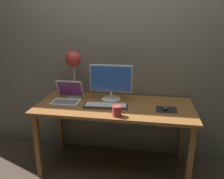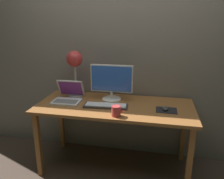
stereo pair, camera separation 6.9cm
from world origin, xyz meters
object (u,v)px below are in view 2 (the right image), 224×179
Objects in this scene: desk_lamp at (75,62)px; laptop at (69,95)px; keyboard_main at (106,106)px; mouse at (165,108)px; monitor at (112,81)px; coffee_mug at (116,111)px.

laptop is at bearing -102.12° from desk_lamp.
laptop is at bearing 167.08° from keyboard_main.
desk_lamp is at bearing 167.75° from mouse.
laptop is at bearing -165.91° from monitor.
keyboard_main is 4.65× the size of mouse.
monitor is 0.49m from laptop.
monitor is at bearing 85.67° from keyboard_main.
monitor is 3.79× the size of coffee_mug.
keyboard_main is 0.45m from laptop.
laptop is at bearing 152.59° from coffee_mug.
mouse is 0.50m from coffee_mug.
mouse is at bearing 2.90° from keyboard_main.
laptop is 1.02m from mouse.
desk_lamp is 0.78m from coffee_mug.
desk_lamp reaches higher than laptop.
coffee_mug is (0.58, -0.30, -0.01)m from laptop.
desk_lamp is at bearing 140.87° from coffee_mug.
mouse is 0.81× the size of coffee_mug.
coffee_mug reaches higher than keyboard_main.
monitor reaches higher than coffee_mug.
monitor is at bearing 14.09° from laptop.
coffee_mug is at bearing -72.81° from monitor.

